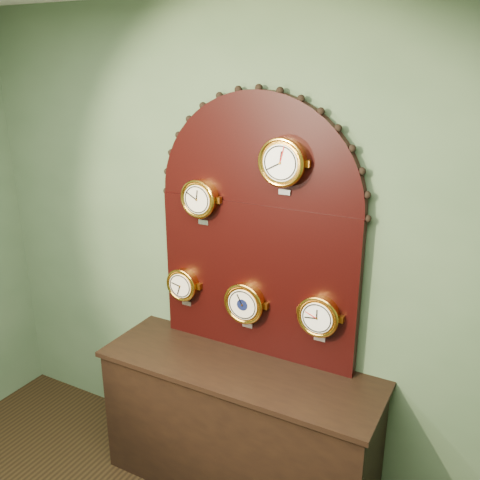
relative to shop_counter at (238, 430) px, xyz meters
The scene contains 8 objects.
wall_back 1.04m from the shop_counter, 90.00° to the left, with size 4.00×4.00×0.00m, color #465F41.
shop_counter is the anchor object (origin of this frame).
display_board 1.25m from the shop_counter, 90.00° to the left, with size 1.26×0.06×1.53m.
roman_clock 1.38m from the shop_counter, 155.03° to the left, with size 0.22×0.08×0.27m.
arabic_clock 1.60m from the shop_counter, 41.58° to the left, with size 0.25×0.08×0.30m.
hygrometer 0.92m from the shop_counter, 161.74° to the left, with size 0.21×0.08×0.26m.
barometer 0.77m from the shop_counter, 104.70° to the left, with size 0.25×0.08×0.30m.
tide_clock 0.89m from the shop_counter, 20.69° to the left, with size 0.23×0.08×0.28m.
Camera 1 is at (1.24, -0.05, 2.48)m, focal length 39.70 mm.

